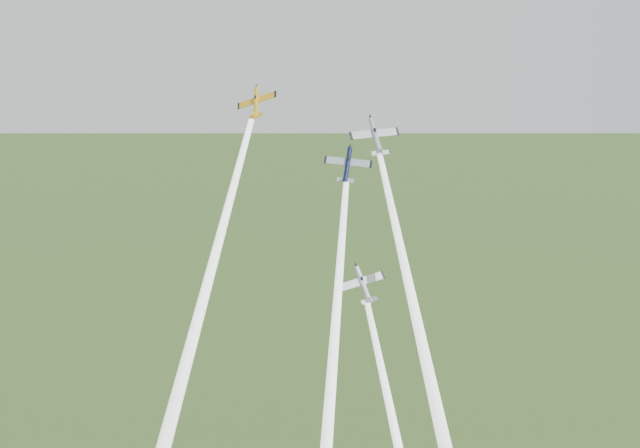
% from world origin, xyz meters
% --- Properties ---
extents(plane_yellow, '(7.08, 7.57, 8.27)m').
position_xyz_m(plane_yellow, '(-10.19, 0.89, 110.19)').
color(plane_yellow, gold).
extents(smoke_trail_yellow, '(15.07, 35.83, 51.52)m').
position_xyz_m(smoke_trail_yellow, '(-17.00, -17.52, 82.46)').
color(smoke_trail_yellow, white).
extents(plane_navy, '(8.61, 6.18, 7.41)m').
position_xyz_m(plane_navy, '(4.29, -2.51, 100.78)').
color(plane_navy, '#0C1237').
extents(smoke_trail_navy, '(7.35, 39.87, 55.09)m').
position_xyz_m(smoke_trail_navy, '(1.60, -23.23, 71.26)').
color(smoke_trail_navy, white).
extents(plane_silver_right, '(10.06, 8.06, 7.97)m').
position_xyz_m(plane_silver_right, '(8.82, 1.00, 104.79)').
color(plane_silver_right, '#A7AFB5').
extents(smoke_trail_silver_right, '(13.14, 34.36, 48.75)m').
position_xyz_m(smoke_trail_silver_right, '(14.62, -16.72, 78.45)').
color(smoke_trail_silver_right, white).
extents(plane_silver_low, '(9.85, 7.20, 8.21)m').
position_xyz_m(plane_silver_low, '(6.74, -7.71, 82.79)').
color(plane_silver_low, silver).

